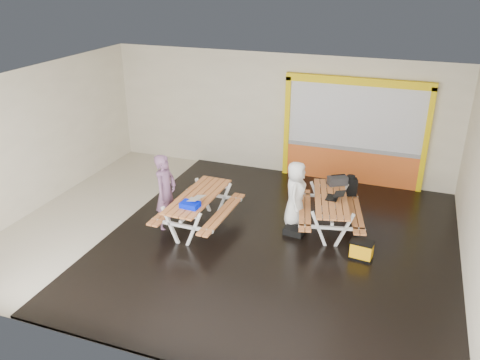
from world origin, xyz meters
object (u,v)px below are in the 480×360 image
at_px(laptop_right, 335,196).
at_px(toolbox, 337,181).
at_px(fluke_bag, 362,250).
at_px(backpack, 350,186).
at_px(laptop_left, 193,200).
at_px(person_right, 296,194).
at_px(person_left, 166,193).
at_px(picnic_table_right, 330,205).
at_px(dark_case, 294,231).
at_px(picnic_table_left, 198,203).
at_px(blue_pouch, 190,205).

height_order(laptop_right, toolbox, toolbox).
bearing_deg(fluke_bag, laptop_right, 127.18).
bearing_deg(laptop_right, backpack, 77.83).
bearing_deg(laptop_left, person_right, 31.06).
height_order(person_left, toolbox, person_left).
relative_size(picnic_table_right, laptop_left, 4.57).
bearing_deg(backpack, toolbox, -145.09).
height_order(person_right, backpack, person_right).
distance_m(person_right, dark_case, 0.84).
xyz_separation_m(picnic_table_left, laptop_right, (2.95, 0.97, 0.23)).
height_order(picnic_table_left, person_left, person_left).
bearing_deg(fluke_bag, blue_pouch, -171.70).
bearing_deg(toolbox, dark_case, -117.74).
bearing_deg(dark_case, laptop_left, -158.75).
height_order(person_right, laptop_right, person_right).
distance_m(laptop_left, toolbox, 3.55).
relative_size(picnic_table_left, backpack, 4.20).
xyz_separation_m(laptop_left, blue_pouch, (0.04, -0.21, -0.00)).
height_order(person_left, backpack, person_left).
height_order(picnic_table_left, dark_case, picnic_table_left).
bearing_deg(person_right, laptop_left, 116.08).
bearing_deg(blue_pouch, person_right, 35.70).
bearing_deg(backpack, fluke_bag, -74.18).
bearing_deg(toolbox, picnic_table_right, -90.64).
xyz_separation_m(picnic_table_right, laptop_left, (-2.81, -1.38, 0.29)).
bearing_deg(picnic_table_right, person_left, -161.20).
xyz_separation_m(laptop_left, dark_case, (2.12, 0.83, -0.79)).
distance_m(laptop_right, backpack, 1.02).
distance_m(picnic_table_left, laptop_left, 0.47).
xyz_separation_m(picnic_table_left, picnic_table_right, (2.86, 0.99, -0.02)).
relative_size(toolbox, fluke_bag, 1.03).
height_order(blue_pouch, dark_case, blue_pouch).
bearing_deg(laptop_right, picnic_table_right, 166.24).
bearing_deg(picnic_table_left, laptop_left, -82.50).
xyz_separation_m(picnic_table_right, laptop_right, (0.08, -0.02, 0.25)).
relative_size(picnic_table_right, dark_case, 5.38).
xyz_separation_m(toolbox, fluke_bag, (0.86, -1.83, -0.69)).
distance_m(picnic_table_left, person_left, 0.78).
relative_size(backpack, dark_case, 1.20).
distance_m(picnic_table_right, dark_case, 1.02).
distance_m(picnic_table_right, backpack, 1.02).
xyz_separation_m(picnic_table_left, blue_pouch, (0.09, -0.60, 0.26)).
height_order(person_right, dark_case, person_right).
bearing_deg(picnic_table_right, blue_pouch, -150.15).
xyz_separation_m(laptop_right, fluke_bag, (0.79, -1.04, -0.64)).
relative_size(picnic_table_right, toolbox, 4.60).
relative_size(laptop_left, fluke_bag, 1.03).
bearing_deg(person_left, laptop_right, -70.32).
height_order(picnic_table_left, laptop_left, laptop_left).
bearing_deg(dark_case, picnic_table_right, 39.04).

